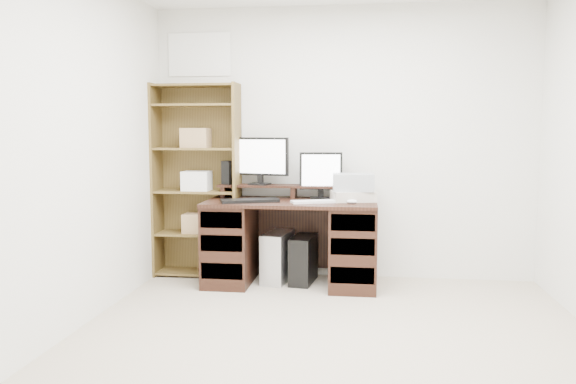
% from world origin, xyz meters
% --- Properties ---
extents(room, '(3.54, 4.04, 2.54)m').
position_xyz_m(room, '(-0.00, 0.00, 1.25)').
color(room, '#B8A991').
rests_on(room, ground).
extents(desk, '(1.50, 0.70, 0.75)m').
position_xyz_m(desk, '(-0.44, 1.64, 0.39)').
color(desk, black).
rests_on(desk, ground).
extents(riser_shelf, '(1.40, 0.22, 0.12)m').
position_xyz_m(riser_shelf, '(-0.44, 1.85, 0.84)').
color(riser_shelf, black).
rests_on(riser_shelf, desk).
extents(monitor_wide, '(0.54, 0.19, 0.44)m').
position_xyz_m(monitor_wide, '(-0.75, 1.85, 1.11)').
color(monitor_wide, black).
rests_on(monitor_wide, riser_shelf).
extents(monitor_small, '(0.39, 0.16, 0.42)m').
position_xyz_m(monitor_small, '(-0.19, 1.83, 0.98)').
color(monitor_small, black).
rests_on(monitor_small, desk).
extents(speaker, '(0.11, 0.11, 0.22)m').
position_xyz_m(speaker, '(-1.06, 1.84, 0.98)').
color(speaker, black).
rests_on(speaker, riser_shelf).
extents(keyboard_black, '(0.52, 0.33, 0.03)m').
position_xyz_m(keyboard_black, '(-0.78, 1.49, 0.76)').
color(keyboard_black, black).
rests_on(keyboard_black, desk).
extents(keyboard_white, '(0.44, 0.27, 0.02)m').
position_xyz_m(keyboard_white, '(-0.21, 1.53, 0.76)').
color(keyboard_white, silver).
rests_on(keyboard_white, desk).
extents(mouse, '(0.11, 0.09, 0.04)m').
position_xyz_m(mouse, '(0.10, 1.50, 0.77)').
color(mouse, silver).
rests_on(mouse, desk).
extents(printer, '(0.42, 0.35, 0.09)m').
position_xyz_m(printer, '(0.11, 1.69, 0.80)').
color(printer, '#BDB4A5').
rests_on(printer, desk).
extents(basket, '(0.37, 0.28, 0.15)m').
position_xyz_m(basket, '(0.11, 1.69, 0.92)').
color(basket, '#94999E').
rests_on(basket, printer).
extents(tower_silver, '(0.27, 0.47, 0.45)m').
position_xyz_m(tower_silver, '(-0.57, 1.72, 0.22)').
color(tower_silver, '#B1B3B8').
rests_on(tower_silver, ground).
extents(tower_black, '(0.23, 0.44, 0.42)m').
position_xyz_m(tower_black, '(-0.33, 1.70, 0.21)').
color(tower_black, black).
rests_on(tower_black, ground).
extents(bookshelf, '(0.80, 0.30, 1.80)m').
position_xyz_m(bookshelf, '(-1.35, 1.86, 0.92)').
color(bookshelf, brown).
rests_on(bookshelf, ground).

